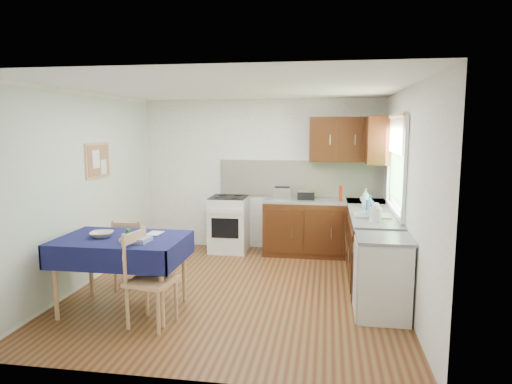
% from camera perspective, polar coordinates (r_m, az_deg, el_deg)
% --- Properties ---
extents(floor, '(4.20, 4.20, 0.00)m').
position_cam_1_polar(floor, '(5.90, -2.32, -12.14)').
color(floor, '#502415').
rests_on(floor, ground).
extents(ceiling, '(4.00, 4.20, 0.02)m').
position_cam_1_polar(ceiling, '(5.55, -2.47, 12.85)').
color(ceiling, white).
rests_on(ceiling, wall_back).
extents(wall_back, '(4.00, 0.02, 2.50)m').
position_cam_1_polar(wall_back, '(7.64, 0.70, 2.16)').
color(wall_back, silver).
rests_on(wall_back, ground).
extents(wall_front, '(4.00, 0.02, 2.50)m').
position_cam_1_polar(wall_front, '(3.59, -9.01, -4.71)').
color(wall_front, silver).
rests_on(wall_front, ground).
extents(wall_left, '(0.02, 4.20, 2.50)m').
position_cam_1_polar(wall_left, '(6.29, -20.54, 0.37)').
color(wall_left, silver).
rests_on(wall_left, ground).
extents(wall_right, '(0.02, 4.20, 2.50)m').
position_cam_1_polar(wall_right, '(5.56, 18.28, -0.48)').
color(wall_right, silver).
rests_on(wall_right, ground).
extents(base_cabinets, '(1.90, 2.30, 0.86)m').
position_cam_1_polar(base_cabinets, '(6.88, 10.97, -5.59)').
color(base_cabinets, black).
rests_on(base_cabinets, ground).
extents(worktop_back, '(1.90, 0.60, 0.04)m').
position_cam_1_polar(worktop_back, '(7.32, 8.52, -1.11)').
color(worktop_back, slate).
rests_on(worktop_back, base_cabinets).
extents(worktop_right, '(0.60, 1.70, 0.04)m').
position_cam_1_polar(worktop_right, '(6.21, 14.44, -2.92)').
color(worktop_right, slate).
rests_on(worktop_right, base_cabinets).
extents(worktop_corner, '(0.60, 0.60, 0.04)m').
position_cam_1_polar(worktop_corner, '(7.34, 13.60, -1.22)').
color(worktop_corner, slate).
rests_on(worktop_corner, base_cabinets).
extents(splashback, '(2.70, 0.02, 0.60)m').
position_cam_1_polar(splashback, '(7.57, 5.56, 1.69)').
color(splashback, white).
rests_on(splashback, wall_back).
extents(upper_cabinets, '(1.20, 0.85, 0.70)m').
position_cam_1_polar(upper_cabinets, '(7.24, 12.47, 6.40)').
color(upper_cabinets, black).
rests_on(upper_cabinets, wall_back).
extents(stove, '(0.60, 0.61, 0.92)m').
position_cam_1_polar(stove, '(7.56, -3.40, -3.98)').
color(stove, silver).
rests_on(stove, ground).
extents(window, '(0.04, 1.48, 1.26)m').
position_cam_1_polar(window, '(6.20, 17.15, 4.14)').
color(window, '#265021').
rests_on(window, wall_right).
extents(fridge, '(0.58, 0.60, 0.89)m').
position_cam_1_polar(fridge, '(5.17, 15.52, -10.22)').
color(fridge, silver).
rests_on(fridge, ground).
extents(corkboard, '(0.04, 0.62, 0.47)m').
position_cam_1_polar(corkboard, '(6.51, -19.18, 3.77)').
color(corkboard, tan).
rests_on(corkboard, wall_left).
extents(dining_table, '(1.38, 0.93, 0.84)m').
position_cam_1_polar(dining_table, '(5.29, -16.42, -6.57)').
color(dining_table, '#0F103E').
rests_on(dining_table, ground).
extents(chair_far, '(0.45, 0.45, 0.90)m').
position_cam_1_polar(chair_far, '(6.05, -15.48, -7.19)').
color(chair_far, tan).
rests_on(chair_far, ground).
extents(chair_near, '(0.51, 0.51, 1.00)m').
position_cam_1_polar(chair_near, '(4.90, -13.46, -10.12)').
color(chair_near, tan).
rests_on(chair_near, ground).
extents(toaster, '(0.28, 0.17, 0.21)m').
position_cam_1_polar(toaster, '(7.25, 3.30, -0.19)').
color(toaster, silver).
rests_on(toaster, worktop_back).
extents(sandwich_press, '(0.26, 0.23, 0.15)m').
position_cam_1_polar(sandwich_press, '(7.30, 6.29, -0.34)').
color(sandwich_press, black).
rests_on(sandwich_press, worktop_back).
extents(sauce_bottle, '(0.06, 0.06, 0.24)m').
position_cam_1_polar(sauce_bottle, '(7.18, 10.54, -0.18)').
color(sauce_bottle, red).
rests_on(sauce_bottle, worktop_back).
extents(yellow_packet, '(0.13, 0.10, 0.16)m').
position_cam_1_polar(yellow_packet, '(7.46, 6.78, -0.14)').
color(yellow_packet, yellow).
rests_on(yellow_packet, worktop_back).
extents(dish_rack, '(0.46, 0.35, 0.22)m').
position_cam_1_polar(dish_rack, '(6.06, 14.29, -2.75)').
color(dish_rack, gray).
rests_on(dish_rack, worktop_right).
extents(kettle, '(0.14, 0.14, 0.24)m').
position_cam_1_polar(kettle, '(5.70, 14.71, -2.60)').
color(kettle, silver).
rests_on(kettle, worktop_right).
extents(cup, '(0.14, 0.14, 0.09)m').
position_cam_1_polar(cup, '(7.19, 13.28, -0.90)').
color(cup, silver).
rests_on(cup, worktop_back).
extents(soap_bottle_a, '(0.13, 0.13, 0.27)m').
position_cam_1_polar(soap_bottle_a, '(6.73, 13.52, -0.72)').
color(soap_bottle_a, silver).
rests_on(soap_bottle_a, worktop_right).
extents(soap_bottle_b, '(0.11, 0.11, 0.21)m').
position_cam_1_polar(soap_bottle_b, '(6.49, 14.04, -1.33)').
color(soap_bottle_b, blue).
rests_on(soap_bottle_b, worktop_right).
extents(soap_bottle_c, '(0.15, 0.15, 0.19)m').
position_cam_1_polar(soap_bottle_c, '(5.87, 14.66, -2.44)').
color(soap_bottle_c, '#227F23').
rests_on(soap_bottle_c, worktop_right).
extents(plate_bowl, '(0.29, 0.29, 0.06)m').
position_cam_1_polar(plate_bowl, '(5.33, -18.73, -5.05)').
color(plate_bowl, beige).
rests_on(plate_bowl, dining_table).
extents(book, '(0.16, 0.22, 0.02)m').
position_cam_1_polar(book, '(5.34, -13.28, -5.05)').
color(book, white).
rests_on(book, dining_table).
extents(spice_jar, '(0.04, 0.04, 0.09)m').
position_cam_1_polar(spice_jar, '(5.26, -15.71, -4.92)').
color(spice_jar, '#227F32').
rests_on(spice_jar, dining_table).
extents(tea_towel, '(0.30, 0.24, 0.05)m').
position_cam_1_polar(tea_towel, '(5.01, -14.77, -5.76)').
color(tea_towel, navy).
rests_on(tea_towel, dining_table).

